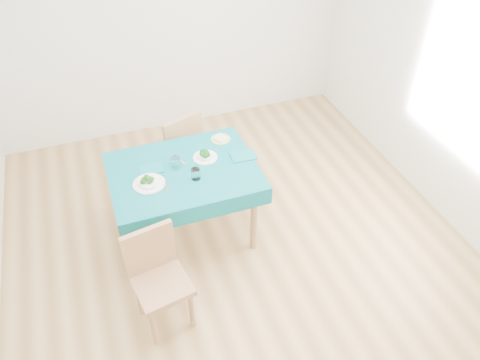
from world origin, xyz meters
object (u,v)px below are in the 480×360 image
object	(u,v)px
chair_near	(161,281)
bowl_far	(205,155)
table	(187,204)
bowl_near	(149,181)
side_plate	(221,139)
chair_far	(174,140)

from	to	relation	value
chair_near	bowl_far	world-z (taller)	chair_near
table	bowl_near	xyz separation A→B (m)	(-0.30, -0.08, 0.42)
chair_near	side_plate	size ratio (longest dim) A/B	5.42
chair_far	bowl_near	world-z (taller)	chair_far
table	bowl_near	distance (m)	0.52
bowl_far	chair_far	bearing A→B (deg)	100.01
bowl_far	side_plate	xyz separation A→B (m)	(0.21, 0.21, -0.03)
table	bowl_far	size ratio (longest dim) A/B	5.76
chair_far	side_plate	xyz separation A→B (m)	(0.33, -0.49, 0.25)
table	bowl_far	world-z (taller)	bowl_far
chair_far	bowl_near	bearing A→B (deg)	46.29
side_plate	chair_far	bearing A→B (deg)	124.30
table	chair_far	world-z (taller)	chair_far
bowl_near	side_plate	xyz separation A→B (m)	(0.73, 0.39, -0.03)
chair_near	side_plate	bearing A→B (deg)	44.06
chair_far	bowl_far	world-z (taller)	chair_far
chair_near	chair_far	bearing A→B (deg)	63.15
table	bowl_far	distance (m)	0.47
side_plate	bowl_far	bearing A→B (deg)	-134.18
chair_near	bowl_far	bearing A→B (deg)	46.21
chair_near	bowl_near	xyz separation A→B (m)	(0.10, 0.74, 0.32)
table	side_plate	xyz separation A→B (m)	(0.43, 0.31, 0.38)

